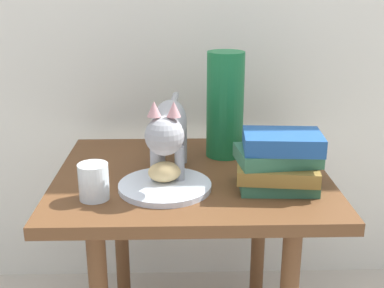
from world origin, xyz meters
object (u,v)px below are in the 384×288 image
cat (168,127)px  candle_jar (94,183)px  bread_roll (165,172)px  book_stack (279,161)px  plate (165,186)px  side_table (192,202)px  green_vase (225,105)px

cat → candle_jar: bearing=-142.2°
bread_roll → candle_jar: candle_jar is taller
cat → book_stack: cat is taller
plate → cat: (0.01, 0.08, 0.13)m
side_table → plate: plate is taller
green_vase → side_table: bearing=-124.9°
side_table → plate: (-0.07, -0.10, 0.09)m
plate → book_stack: book_stack is taller
candle_jar → cat: bearing=37.8°
side_table → candle_jar: candle_jar is taller
plate → cat: size_ratio=0.47×
side_table → bread_roll: bread_roll is taller
cat → book_stack: bearing=-16.8°
bread_roll → cat: size_ratio=0.17×
bread_roll → side_table: bearing=52.2°
book_stack → green_vase: 0.28m
book_stack → candle_jar: size_ratio=2.46×
side_table → green_vase: size_ratio=2.38×
plate → cat: 0.15m
plate → book_stack: (0.27, 0.00, 0.06)m
bread_roll → book_stack: bearing=-2.7°
bread_roll → cat: cat is taller
side_table → green_vase: (0.10, 0.14, 0.23)m
plate → candle_jar: size_ratio=2.65×
green_vase → book_stack: bearing=-65.6°
bread_roll → green_vase: size_ratio=0.27×
plate → bread_roll: bread_roll is taller
plate → candle_jar: (-0.16, -0.05, 0.03)m
green_vase → candle_jar: (-0.33, -0.29, -0.11)m
side_table → book_stack: book_stack is taller
green_vase → candle_jar: size_ratio=3.50×
book_stack → green_vase: bearing=114.4°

